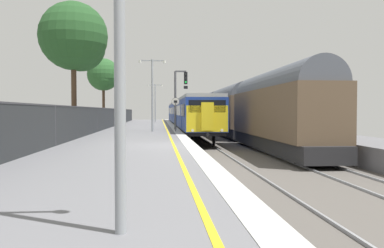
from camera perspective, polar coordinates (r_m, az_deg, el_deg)
name	(u,v)px	position (r m, az deg, el deg)	size (l,w,h in m)	color
ground	(240,158)	(18.16, 6.89, -4.86)	(17.40, 110.00, 1.21)	slate
commuter_train_at_platform	(185,113)	(46.87, -0.96, 1.54)	(2.83, 42.97, 3.81)	navy
freight_train_adjacent_track	(219,110)	(47.64, 3.83, 2.06)	(2.60, 62.19, 4.92)	#232326
signal_gantry	(179,93)	(32.83, -1.90, 4.46)	(1.10, 0.24, 4.81)	#47474C
speed_limit_sign	(176,110)	(29.99, -2.35, 2.04)	(0.59, 0.08, 2.52)	#59595B
platform_lamp_mid	(152,89)	(29.94, -5.66, 5.02)	(2.00, 0.20, 5.34)	#93999E
platform_lamp_far	(155,100)	(54.87, -5.25, 3.47)	(2.00, 0.20, 5.18)	#93999E
platform_back_fence	(55,125)	(18.22, -18.87, -0.07)	(0.07, 99.00, 1.78)	#282B2D
background_tree_left	(75,39)	(27.96, -16.22, 11.46)	(4.45, 4.45, 8.63)	#473323
background_tree_centre	(103,76)	(51.17, -12.48, 6.72)	(4.00, 4.00, 8.06)	#473323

